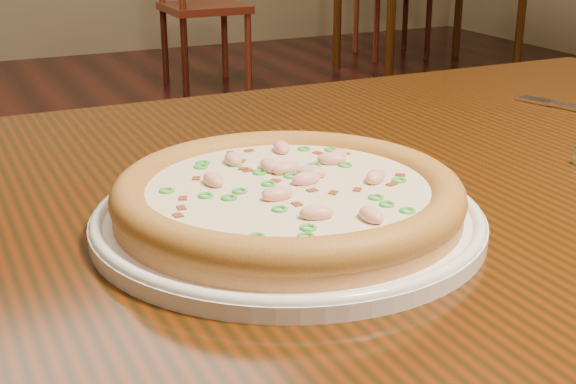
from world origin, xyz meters
name	(u,v)px	position (x,y,z in m)	size (l,w,h in m)	color
hero_table	(381,285)	(-0.17, -0.37, 0.65)	(1.20, 0.80, 0.75)	black
plate	(288,218)	(-0.29, -0.42, 0.76)	(0.30, 0.30, 0.02)	white
pizza	(288,195)	(-0.29, -0.42, 0.78)	(0.27, 0.27, 0.03)	#C99348
chair_c	(194,7)	(0.89, 3.25, 0.44)	(0.42, 0.42, 0.95)	#5C1A0F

